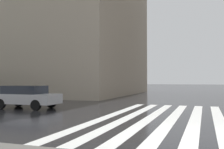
% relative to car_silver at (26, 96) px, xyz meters
% --- Properties ---
extents(ground_plane, '(220.00, 220.00, 0.00)m').
position_rel_car_silver_xyz_m(ground_plane, '(-5.50, -9.99, -0.76)').
color(ground_plane, black).
extents(zebra_crossing, '(13.00, 6.50, 0.01)m').
position_rel_car_silver_xyz_m(zebra_crossing, '(-1.50, -9.12, -0.75)').
color(zebra_crossing, silver).
rests_on(zebra_crossing, ground_plane).
extents(haussmann_block_mid, '(19.82, 27.26, 22.11)m').
position_rel_car_silver_xyz_m(haussmann_block_mid, '(16.91, 11.51, 10.07)').
color(haussmann_block_mid, tan).
rests_on(haussmann_block_mid, ground_plane).
extents(car_silver, '(1.85, 4.10, 1.41)m').
position_rel_car_silver_xyz_m(car_silver, '(0.00, 0.00, 0.00)').
color(car_silver, '#B7B7BC').
rests_on(car_silver, ground_plane).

